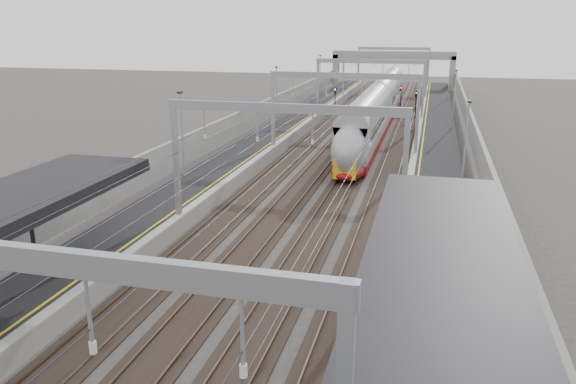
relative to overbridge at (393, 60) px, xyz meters
The scene contains 11 objects.
platform_left 55.79m from the overbridge, 98.28° to the right, with size 4.00×120.00×1.00m, color black.
platform_right 55.79m from the overbridge, 81.72° to the right, with size 4.00×120.00×1.00m, color black.
tracks 55.25m from the overbridge, 90.00° to the right, with size 11.40×140.00×0.20m.
overhead_line 48.39m from the overbridge, 90.00° to the right, with size 13.00×140.00×6.60m.
overbridge is the anchor object (origin of this frame).
wall_left 56.25m from the overbridge, 101.51° to the right, with size 0.30×120.00×3.20m, color gray.
wall_right 56.25m from the overbridge, 78.49° to the right, with size 0.30×120.00×3.20m, color gray.
train 43.84m from the overbridge, 88.03° to the right, with size 2.69×48.94×4.25m.
signal_green 32.17m from the overbridge, 99.34° to the right, with size 0.32×0.32×3.48m.
signal_red_near 27.76m from the overbridge, 83.35° to the right, with size 0.32×0.32×3.48m.
signal_red_far 33.55m from the overbridge, 80.70° to the right, with size 0.32×0.32×3.48m.
Camera 1 is at (7.39, -6.11, 11.50)m, focal length 35.00 mm.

